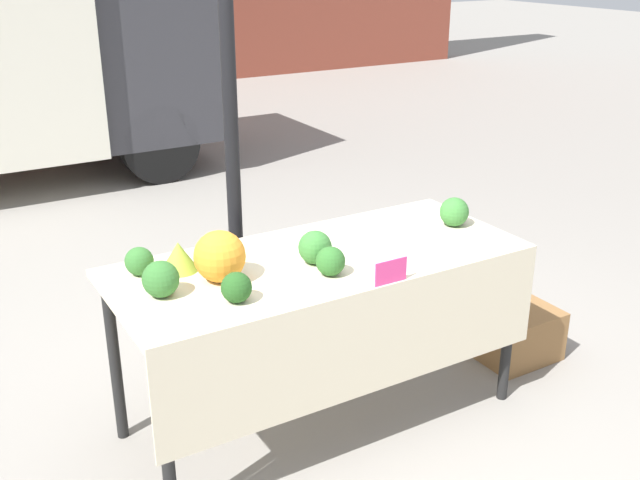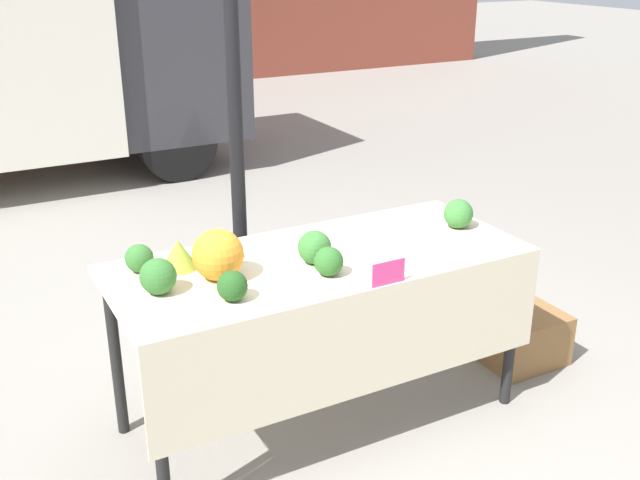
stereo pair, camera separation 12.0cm
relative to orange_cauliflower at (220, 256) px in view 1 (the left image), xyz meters
name	(u,v)px [view 1 (the left image)]	position (x,y,z in m)	size (l,w,h in m)	color
ground_plane	(320,416)	(0.46, 0.00, -0.91)	(40.00, 40.00, 0.00)	gray
tent_pole	(231,121)	(0.35, 0.62, 0.38)	(0.07, 0.07, 2.59)	black
market_table	(327,285)	(0.46, -0.06, -0.21)	(1.80, 0.76, 0.81)	beige
orange_cauliflower	(220,256)	(0.00, 0.00, 0.00)	(0.21, 0.21, 0.21)	orange
romanesco_head	(179,256)	(-0.11, 0.18, -0.04)	(0.16, 0.16, 0.12)	#93B238
broccoli_head_0	(454,212)	(1.21, 0.01, -0.04)	(0.14, 0.14, 0.14)	#387533
broccoli_head_1	(315,247)	(0.41, -0.04, -0.03)	(0.14, 0.14, 0.14)	#387533
broccoli_head_2	(139,261)	(-0.26, 0.22, -0.05)	(0.12, 0.12, 0.12)	#336B2D
broccoli_head_3	(217,248)	(0.06, 0.16, -0.04)	(0.14, 0.14, 0.14)	#23511E
broccoli_head_4	(331,261)	(0.41, -0.18, -0.04)	(0.12, 0.12, 0.12)	#2D6628
broccoli_head_5	(236,287)	(-0.03, -0.21, -0.05)	(0.12, 0.12, 0.12)	#23511E
broccoli_head_6	(161,279)	(-0.25, -0.02, -0.03)	(0.14, 0.14, 0.14)	#336B2D
price_sign	(391,272)	(0.57, -0.37, -0.05)	(0.15, 0.01, 0.10)	#E53D84
produce_crate	(516,333)	(1.64, -0.06, -0.78)	(0.41, 0.34, 0.27)	olive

